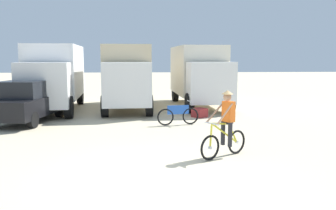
# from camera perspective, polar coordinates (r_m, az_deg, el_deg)

# --- Properties ---
(ground_plane) EXTENTS (120.00, 120.00, 0.00)m
(ground_plane) POSITION_cam_1_polar(r_m,az_deg,el_deg) (8.19, -1.55, -11.55)
(ground_plane) COLOR beige
(box_truck_avon_van) EXTENTS (2.86, 6.91, 3.35)m
(box_truck_avon_van) POSITION_cam_1_polar(r_m,az_deg,el_deg) (19.12, -17.82, 4.78)
(box_truck_avon_van) COLOR white
(box_truck_avon_van) RESTS_ON ground
(box_truck_tan_camper) EXTENTS (2.71, 6.86, 3.35)m
(box_truck_tan_camper) POSITION_cam_1_polar(r_m,az_deg,el_deg) (18.99, -6.72, 5.07)
(box_truck_tan_camper) COLOR #CCB78E
(box_truck_tan_camper) RESTS_ON ground
(box_truck_cream_rv) EXTENTS (2.71, 6.86, 3.35)m
(box_truck_cream_rv) POSITION_cam_1_polar(r_m,az_deg,el_deg) (20.02, 4.99, 5.22)
(box_truck_cream_rv) COLOR beige
(box_truck_cream_rv) RESTS_ON ground
(sedan_parked) EXTENTS (2.41, 4.43, 1.76)m
(sedan_parked) POSITION_cam_1_polar(r_m,az_deg,el_deg) (15.96, -21.59, 0.56)
(sedan_parked) COLOR black
(sedan_parked) RESTS_ON ground
(cyclist_orange_shirt) EXTENTS (1.46, 1.03, 1.82)m
(cyclist_orange_shirt) POSITION_cam_1_polar(r_m,az_deg,el_deg) (9.74, 9.27, -3.39)
(cyclist_orange_shirt) COLOR black
(cyclist_orange_shirt) RESTS_ON ground
(bicycle_spare) EXTENTS (1.71, 0.52, 0.97)m
(bicycle_spare) POSITION_cam_1_polar(r_m,az_deg,el_deg) (14.27, 1.65, -1.65)
(bicycle_spare) COLOR black
(bicycle_spare) RESTS_ON ground
(supply_crate) EXTENTS (0.78, 0.78, 0.41)m
(supply_crate) POSITION_cam_1_polar(r_m,az_deg,el_deg) (16.24, 5.11, -1.24)
(supply_crate) COLOR #9E2D2D
(supply_crate) RESTS_ON ground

